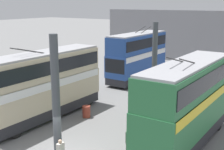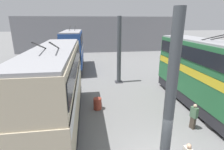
# 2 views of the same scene
# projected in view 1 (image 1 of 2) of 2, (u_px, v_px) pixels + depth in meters

# --- Properties ---
(depot_back_wall) EXTENTS (0.50, 36.00, 7.41)m
(depot_back_wall) POSITION_uv_depth(u_px,v_px,m) (220.00, 39.00, 42.21)
(depot_back_wall) COLOR gray
(depot_back_wall) RESTS_ON ground_plane
(support_column_near) EXTENTS (0.80, 0.80, 6.95)m
(support_column_near) POSITION_uv_depth(u_px,v_px,m) (56.00, 101.00, 16.70)
(support_column_near) COLOR #42474C
(support_column_near) RESTS_ON ground_plane
(support_column_far) EXTENTS (0.80, 0.80, 6.95)m
(support_column_far) POSITION_uv_depth(u_px,v_px,m) (154.00, 65.00, 26.20)
(support_column_far) COLOR #42474C
(support_column_far) RESTS_ON ground_plane
(bus_left_near) EXTENTS (9.63, 2.54, 5.76)m
(bus_left_near) POSITION_uv_depth(u_px,v_px,m) (187.00, 99.00, 18.49)
(bus_left_near) COLOR black
(bus_left_near) RESTS_ON ground_plane
(bus_right_near) EXTENTS (10.41, 2.54, 5.61)m
(bus_right_near) POSITION_uv_depth(u_px,v_px,m) (43.00, 81.00, 22.95)
(bus_right_near) COLOR black
(bus_right_near) RESTS_ON ground_plane
(bus_right_mid) EXTENTS (9.20, 2.54, 5.85)m
(bus_right_mid) POSITION_uv_depth(u_px,v_px,m) (138.00, 54.00, 34.29)
(bus_right_mid) COLOR black
(bus_right_mid) RESTS_ON ground_plane
(person_by_left_row) EXTENTS (0.48, 0.37, 1.66)m
(person_by_left_row) POSITION_uv_depth(u_px,v_px,m) (128.00, 140.00, 17.68)
(person_by_left_row) COLOR #473D33
(person_by_left_row) RESTS_ON ground_plane
(oil_drum) EXTENTS (0.64, 0.64, 0.88)m
(oil_drum) POSITION_uv_depth(u_px,v_px,m) (86.00, 112.00, 23.60)
(oil_drum) COLOR #933828
(oil_drum) RESTS_ON ground_plane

